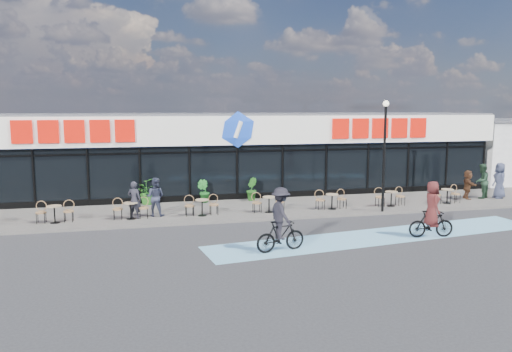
% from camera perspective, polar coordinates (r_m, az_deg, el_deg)
% --- Properties ---
extents(ground, '(120.00, 120.00, 0.00)m').
position_cam_1_polar(ground, '(19.94, 1.77, -6.49)').
color(ground, '#28282B').
rests_on(ground, ground).
extents(sidewalk, '(44.00, 5.00, 0.10)m').
position_cam_1_polar(sidewalk, '(24.19, -1.01, -3.81)').
color(sidewalk, '#5C5952').
rests_on(sidewalk, ground).
extents(bike_lane, '(14.17, 4.13, 0.01)m').
position_cam_1_polar(bike_lane, '(20.00, 14.13, -6.67)').
color(bike_lane, '#69A5C6').
rests_on(bike_lane, ground).
extents(building, '(30.60, 6.57, 4.75)m').
position_cam_1_polar(building, '(29.13, -3.31, 2.71)').
color(building, black).
rests_on(building, ground).
extents(lamp_post, '(0.28, 0.28, 5.15)m').
position_cam_1_polar(lamp_post, '(23.75, 14.48, 3.31)').
color(lamp_post, black).
rests_on(lamp_post, sidewalk).
extents(bistro_set_1, '(1.54, 0.62, 0.90)m').
position_cam_1_polar(bistro_set_1, '(22.78, -22.01, -3.82)').
color(bistro_set_1, tan).
rests_on(bistro_set_1, sidewalk).
extents(bistro_set_2, '(1.54, 0.62, 0.90)m').
position_cam_1_polar(bistro_set_2, '(22.51, -14.13, -3.62)').
color(bistro_set_2, tan).
rests_on(bistro_set_2, sidewalk).
extents(bistro_set_3, '(1.54, 0.62, 0.90)m').
position_cam_1_polar(bistro_set_3, '(22.67, -6.22, -3.35)').
color(bistro_set_3, tan).
rests_on(bistro_set_3, sidewalk).
extents(bistro_set_4, '(1.54, 0.62, 0.90)m').
position_cam_1_polar(bistro_set_4, '(23.25, 1.44, -3.02)').
color(bistro_set_4, tan).
rests_on(bistro_set_4, sidewalk).
extents(bistro_set_5, '(1.54, 0.62, 0.90)m').
position_cam_1_polar(bistro_set_5, '(24.22, 8.59, -2.67)').
color(bistro_set_5, tan).
rests_on(bistro_set_5, sidewalk).
extents(bistro_set_6, '(1.54, 0.62, 0.90)m').
position_cam_1_polar(bistro_set_6, '(25.53, 15.10, -2.31)').
color(bistro_set_6, tan).
rests_on(bistro_set_6, sidewalk).
extents(bistro_set_7, '(1.54, 0.62, 0.90)m').
position_cam_1_polar(bistro_set_7, '(27.15, 20.90, -1.96)').
color(bistro_set_7, tan).
rests_on(bistro_set_7, sidewalk).
extents(potted_plant_left, '(1.51, 1.48, 1.27)m').
position_cam_1_polar(potted_plant_left, '(25.62, -12.43, -1.78)').
color(potted_plant_left, '#235F1B').
rests_on(potted_plant_left, sidewalk).
extents(potted_plant_mid, '(0.82, 0.80, 1.16)m').
position_cam_1_polar(potted_plant_mid, '(25.72, -6.03, -1.73)').
color(potted_plant_mid, '#1A5B1E').
rests_on(potted_plant_mid, sidewalk).
extents(potted_plant_right, '(0.57, 0.69, 1.19)m').
position_cam_1_polar(potted_plant_right, '(26.12, -0.54, -1.50)').
color(potted_plant_right, '#1D5217').
rests_on(potted_plant_right, sidewalk).
extents(patron_left, '(0.71, 0.61, 1.65)m').
position_cam_1_polar(patron_left, '(22.47, -13.73, -2.67)').
color(patron_left, '#212129').
rests_on(patron_left, sidewalk).
extents(patron_right, '(1.01, 0.90, 1.74)m').
position_cam_1_polar(patron_right, '(22.75, -11.46, -2.36)').
color(patron_right, '#292D40').
rests_on(patron_right, sidewalk).
extents(pedestrian_a, '(0.79, 1.04, 1.92)m').
position_cam_1_polar(pedestrian_a, '(29.70, 26.08, -0.46)').
color(pedestrian_a, '#31374D').
rests_on(pedestrian_a, sidewalk).
extents(pedestrian_b, '(0.85, 1.50, 1.54)m').
position_cam_1_polar(pedestrian_b, '(28.78, 23.04, -0.91)').
color(pedestrian_b, '#422717').
rests_on(pedestrian_b, sidewalk).
extents(pedestrian_c, '(1.14, 1.08, 1.86)m').
position_cam_1_polar(pedestrian_c, '(29.28, 24.40, -0.53)').
color(pedestrian_c, '#1B3222').
rests_on(pedestrian_c, sidewalk).
extents(cyclist_a, '(1.79, 0.91, 2.17)m').
position_cam_1_polar(cyclist_a, '(20.18, 19.42, -4.16)').
color(cyclist_a, black).
rests_on(cyclist_a, ground).
extents(cyclist_c, '(1.89, 1.27, 2.25)m').
position_cam_1_polar(cyclist_c, '(17.18, 2.84, -5.39)').
color(cyclist_c, black).
rests_on(cyclist_c, ground).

